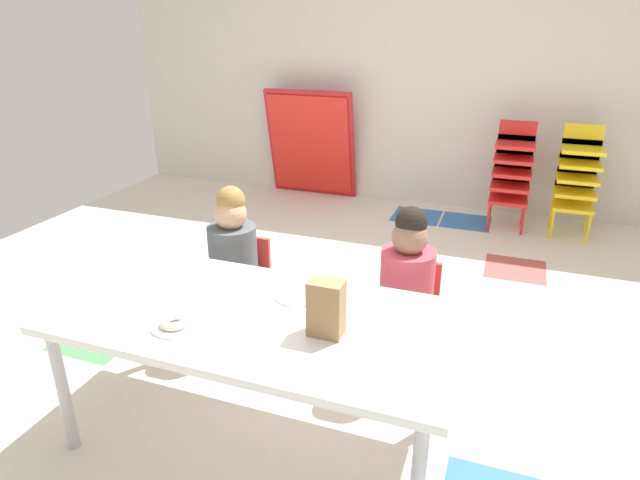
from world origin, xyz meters
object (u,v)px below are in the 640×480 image
(seated_child_middle_seat, at_px, (407,280))
(donut_powdered_on_plate, at_px, (174,322))
(craft_table, at_px, (257,325))
(kid_chair_yellow_stack, at_px, (577,175))
(paper_plate_near_edge, at_px, (175,326))
(folded_activity_table, at_px, (311,144))
(paper_bag_brown, at_px, (326,308))
(seated_child_near_camera, at_px, (234,253))
(kid_chair_red_stack, at_px, (512,170))
(paper_plate_center_table, at_px, (296,296))

(seated_child_middle_seat, relative_size, donut_powdered_on_plate, 8.16)
(craft_table, relative_size, seated_child_middle_seat, 1.78)
(kid_chair_yellow_stack, bearing_deg, paper_plate_near_edge, -116.87)
(folded_activity_table, xyz_separation_m, donut_powdered_on_plate, (0.79, -3.54, 0.10))
(craft_table, bearing_deg, folded_activity_table, 107.34)
(paper_bag_brown, distance_m, donut_powdered_on_plate, 0.59)
(seated_child_middle_seat, xyz_separation_m, donut_powdered_on_plate, (-0.74, -0.83, 0.09))
(craft_table, distance_m, seated_child_near_camera, 0.77)
(donut_powdered_on_plate, bearing_deg, kid_chair_yellow_stack, 63.13)
(craft_table, relative_size, seated_child_near_camera, 1.78)
(seated_child_near_camera, distance_m, kid_chair_red_stack, 2.80)
(donut_powdered_on_plate, bearing_deg, seated_child_near_camera, 103.43)
(paper_plate_center_table, bearing_deg, seated_child_middle_seat, 48.92)
(paper_plate_near_edge, bearing_deg, kid_chair_red_stack, 70.66)
(kid_chair_red_stack, bearing_deg, seated_child_near_camera, -118.83)
(seated_child_middle_seat, bearing_deg, donut_powdered_on_plate, -131.76)
(paper_plate_near_edge, bearing_deg, seated_child_middle_seat, 48.24)
(craft_table, relative_size, kid_chair_yellow_stack, 1.77)
(craft_table, relative_size, paper_plate_center_table, 9.07)
(craft_table, xyz_separation_m, donut_powdered_on_plate, (-0.25, -0.20, 0.08))
(paper_bag_brown, height_order, paper_plate_center_table, paper_bag_brown)
(seated_child_middle_seat, height_order, paper_plate_near_edge, seated_child_middle_seat)
(donut_powdered_on_plate, bearing_deg, paper_bag_brown, 15.32)
(folded_activity_table, relative_size, paper_plate_center_table, 6.04)
(folded_activity_table, height_order, paper_plate_near_edge, folded_activity_table)
(seated_child_middle_seat, distance_m, kid_chair_yellow_stack, 2.62)
(seated_child_near_camera, height_order, donut_powdered_on_plate, seated_child_near_camera)
(seated_child_middle_seat, xyz_separation_m, paper_plate_center_table, (-0.39, -0.45, 0.07))
(craft_table, relative_size, kid_chair_red_stack, 1.77)
(kid_chair_red_stack, bearing_deg, kid_chair_yellow_stack, 0.00)
(kid_chair_yellow_stack, relative_size, paper_plate_center_table, 5.11)
(craft_table, xyz_separation_m, folded_activity_table, (-1.04, 3.34, -0.03))
(kid_chair_red_stack, distance_m, paper_plate_near_edge, 3.48)
(seated_child_near_camera, bearing_deg, paper_plate_near_edge, -76.57)
(folded_activity_table, height_order, paper_plate_center_table, folded_activity_table)
(kid_chair_yellow_stack, bearing_deg, craft_table, -114.61)
(craft_table, height_order, kid_chair_yellow_stack, kid_chair_yellow_stack)
(kid_chair_red_stack, distance_m, folded_activity_table, 1.96)
(kid_chair_yellow_stack, bearing_deg, kid_chair_red_stack, 180.00)
(kid_chair_yellow_stack, relative_size, paper_bag_brown, 4.18)
(paper_bag_brown, bearing_deg, kid_chair_red_stack, 79.34)
(craft_table, xyz_separation_m, paper_bag_brown, (0.31, -0.04, 0.16))
(kid_chair_yellow_stack, distance_m, paper_plate_near_edge, 3.68)
(paper_plate_center_table, bearing_deg, seated_child_near_camera, 140.68)
(paper_plate_near_edge, distance_m, donut_powdered_on_plate, 0.02)
(paper_bag_brown, xyz_separation_m, paper_plate_near_edge, (-0.56, -0.15, -0.11))
(seated_child_middle_seat, bearing_deg, kid_chair_yellow_stack, 69.38)
(kid_chair_yellow_stack, xyz_separation_m, donut_powdered_on_plate, (-1.66, -3.28, 0.12))
(kid_chair_yellow_stack, relative_size, donut_powdered_on_plate, 8.19)
(kid_chair_yellow_stack, xyz_separation_m, paper_plate_center_table, (-1.31, -2.90, 0.10))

